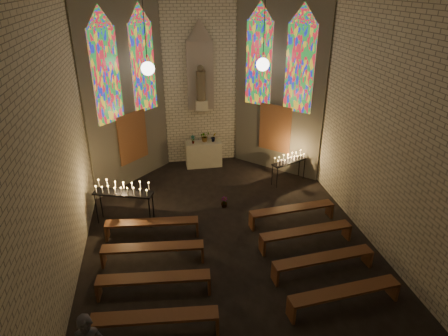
{
  "coord_description": "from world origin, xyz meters",
  "views": [
    {
      "loc": [
        -1.78,
        -9.01,
        6.82
      ],
      "look_at": [
        0.01,
        0.94,
        1.99
      ],
      "focal_mm": 32.0,
      "sensor_mm": 36.0,
      "label": 1
    }
  ],
  "objects": [
    {
      "name": "pew_right_2",
      "position": [
        2.11,
        -1.53,
        0.41
      ],
      "size": [
        2.68,
        0.62,
        0.51
      ],
      "rotation": [
        0.0,
        0.0,
        0.09
      ],
      "color": "#552E18",
      "rests_on": "ground"
    },
    {
      "name": "altar",
      "position": [
        0.0,
        5.45,
        0.5
      ],
      "size": [
        1.4,
        0.6,
        1.0
      ],
      "primitive_type": "cube",
      "color": "beige",
      "rests_on": "ground"
    },
    {
      "name": "pew_left_2",
      "position": [
        -2.11,
        -1.53,
        0.41
      ],
      "size": [
        2.68,
        0.62,
        0.51
      ],
      "rotation": [
        0.0,
        0.0,
        -0.09
      ],
      "color": "#552E18",
      "rests_on": "ground"
    },
    {
      "name": "floor",
      "position": [
        0.0,
        0.0,
        0.0
      ],
      "size": [
        12.0,
        12.0,
        0.0
      ],
      "primitive_type": "plane",
      "color": "black",
      "rests_on": "ground"
    },
    {
      "name": "flower_vase_center",
      "position": [
        0.07,
        5.54,
        1.21
      ],
      "size": [
        0.47,
        0.44,
        0.42
      ],
      "primitive_type": "imported",
      "rotation": [
        0.0,
        0.0,
        0.38
      ],
      "color": "#4C723F",
      "rests_on": "altar"
    },
    {
      "name": "votive_stand_right",
      "position": [
        2.87,
        3.48,
        0.89
      ],
      "size": [
        1.43,
        0.89,
        1.04
      ],
      "rotation": [
        0.0,
        0.0,
        0.42
      ],
      "color": "black",
      "rests_on": "ground"
    },
    {
      "name": "pew_left_1",
      "position": [
        -2.11,
        -0.33,
        0.41
      ],
      "size": [
        2.68,
        0.62,
        0.51
      ],
      "rotation": [
        0.0,
        0.0,
        -0.09
      ],
      "color": "#552E18",
      "rests_on": "ground"
    },
    {
      "name": "pew_right_3",
      "position": [
        2.11,
        -2.73,
        0.41
      ],
      "size": [
        2.68,
        0.62,
        0.51
      ],
      "rotation": [
        0.0,
        0.0,
        0.09
      ],
      "color": "#552E18",
      "rests_on": "ground"
    },
    {
      "name": "aisle_flower_pot",
      "position": [
        0.23,
        2.11,
        0.18
      ],
      "size": [
        0.24,
        0.24,
        0.37
      ],
      "primitive_type": "imported",
      "rotation": [
        0.0,
        0.0,
        0.18
      ],
      "color": "#4C723F",
      "rests_on": "ground"
    },
    {
      "name": "pew_left_3",
      "position": [
        -2.11,
        -2.73,
        0.41
      ],
      "size": [
        2.68,
        0.62,
        0.51
      ],
      "rotation": [
        0.0,
        0.0,
        -0.09
      ],
      "color": "#552E18",
      "rests_on": "ground"
    },
    {
      "name": "flower_vase_left",
      "position": [
        -0.42,
        5.39,
        1.17
      ],
      "size": [
        0.18,
        0.13,
        0.34
      ],
      "primitive_type": "imported",
      "rotation": [
        0.0,
        0.0,
        0.06
      ],
      "color": "#4C723F",
      "rests_on": "altar"
    },
    {
      "name": "pew_left_0",
      "position": [
        -2.11,
        0.87,
        0.41
      ],
      "size": [
        2.68,
        0.62,
        0.51
      ],
      "rotation": [
        0.0,
        0.0,
        -0.09
      ],
      "color": "#552E18",
      "rests_on": "ground"
    },
    {
      "name": "room",
      "position": [
        -0.0,
        3.37,
        3.72
      ],
      "size": [
        8.22,
        12.43,
        7.0
      ],
      "color": "beige",
      "rests_on": "ground"
    },
    {
      "name": "pew_right_0",
      "position": [
        2.11,
        0.87,
        0.41
      ],
      "size": [
        2.68,
        0.62,
        0.51
      ],
      "rotation": [
        0.0,
        0.0,
        0.09
      ],
      "color": "#552E18",
      "rests_on": "ground"
    },
    {
      "name": "flower_vase_right",
      "position": [
        0.41,
        5.48,
        1.18
      ],
      "size": [
        0.25,
        0.22,
        0.36
      ],
      "primitive_type": "imported",
      "rotation": [
        0.0,
        0.0,
        0.38
      ],
      "color": "#4C723F",
      "rests_on": "altar"
    },
    {
      "name": "votive_stand_left",
      "position": [
        -2.9,
        1.75,
        1.12
      ],
      "size": [
        1.83,
        0.97,
        1.31
      ],
      "rotation": [
        0.0,
        0.0,
        -0.32
      ],
      "color": "black",
      "rests_on": "ground"
    },
    {
      "name": "pew_right_1",
      "position": [
        2.11,
        -0.33,
        0.41
      ],
      "size": [
        2.68,
        0.62,
        0.51
      ],
      "rotation": [
        0.0,
        0.0,
        0.09
      ],
      "color": "#552E18",
      "rests_on": "ground"
    }
  ]
}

